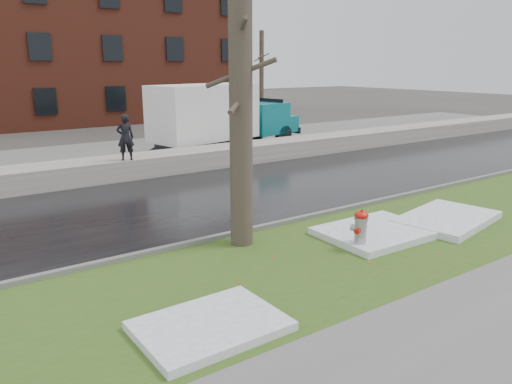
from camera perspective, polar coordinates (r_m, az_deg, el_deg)
ground at (r=11.95m, az=5.13°, el=-5.28°), size 120.00×120.00×0.00m
verge at (r=11.08m, az=9.32°, el=-6.92°), size 60.00×4.50×0.04m
sidewalk at (r=9.05m, az=26.51°, el=-13.41°), size 60.00×3.00×0.05m
road at (r=15.50m, az=-5.60°, el=-0.60°), size 60.00×7.00×0.03m
parking_lot at (r=23.12m, az=-16.06°, el=3.91°), size 60.00×9.00×0.03m
curb at (r=12.66m, az=2.23°, el=-3.74°), size 60.00×0.15×0.14m
snowbank at (r=19.10m, az=-11.85°, el=3.14°), size 60.00×1.60×0.75m
brick_building at (r=39.69m, az=-22.17°, el=14.84°), size 26.00×12.00×10.00m
bg_tree_right at (r=40.05m, az=0.64°, el=13.47°), size 1.40×1.62×6.50m
fire_hydrant at (r=11.15m, az=11.86°, el=-4.09°), size 0.46×0.43×0.93m
tree at (r=10.80m, az=-1.75°, el=10.20°), size 1.12×1.32×6.32m
box_truck at (r=23.53m, az=-4.10°, el=8.65°), size 9.50×3.70×3.13m
worker at (r=17.93m, az=-14.70°, el=6.07°), size 0.65×0.50×1.60m
snow_patch_near at (r=12.30m, az=13.60°, el=-4.47°), size 2.64×2.06×0.16m
snow_patch_far at (r=7.98m, az=-5.26°, el=-14.98°), size 2.22×1.62×0.14m
snow_patch_side at (r=13.83m, az=20.96°, el=-2.88°), size 3.09×2.30×0.18m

